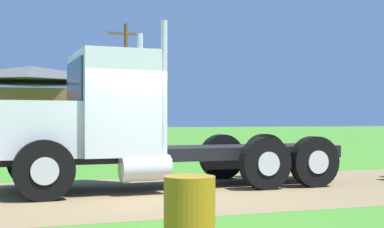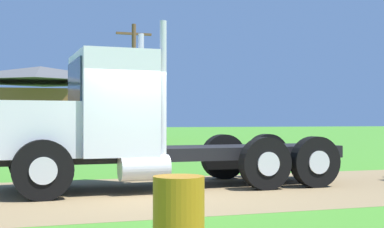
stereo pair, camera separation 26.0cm
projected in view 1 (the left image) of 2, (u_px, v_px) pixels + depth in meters
ground_plane at (145, 194)px, 11.14m from camera, size 200.00×200.00×0.00m
dirt_track at (145, 193)px, 11.14m from camera, size 120.00×5.84×0.01m
truck_foreground_white at (120, 128)px, 11.81m from camera, size 8.01×2.85×3.56m
steel_barrel at (189, 214)px, 6.27m from camera, size 0.60×0.60×0.86m
shed_building at (31, 105)px, 39.62m from camera, size 13.25×8.81×5.44m
utility_pole_far at (126, 80)px, 33.20m from camera, size 2.20×0.26×7.38m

